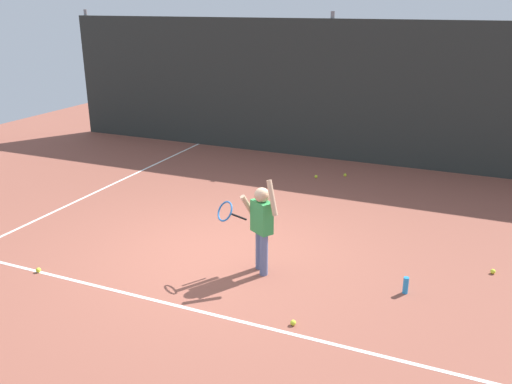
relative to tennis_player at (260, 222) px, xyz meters
name	(u,v)px	position (x,y,z in m)	size (l,w,h in m)	color
ground_plane	(218,253)	(-0.79, 0.29, -0.73)	(20.00, 20.00, 0.00)	brown
court_line_baseline	(162,302)	(-0.79, -1.21, -0.72)	(9.00, 0.05, 0.00)	white
court_line_sideline	(81,199)	(-4.17, 1.29, -0.72)	(0.05, 9.00, 0.00)	white
back_fence_windscreen	(329,91)	(-0.79, 5.81, 0.84)	(13.72, 0.08, 3.13)	#282D2B
fence_post_0	(92,73)	(-7.49, 5.87, 0.91)	(0.09, 0.09, 3.28)	slate
fence_post_1	(329,87)	(-0.79, 5.87, 0.91)	(0.09, 0.09, 3.28)	slate
tennis_player	(260,222)	(0.00, 0.00, 0.00)	(0.88, 0.54, 1.35)	slate
water_bottle	(406,285)	(1.91, 0.19, -0.62)	(0.07, 0.07, 0.22)	#268CD8
tennis_ball_0	(271,209)	(-0.70, 2.15, -0.69)	(0.07, 0.07, 0.07)	#CCE033
tennis_ball_1	(254,227)	(-0.66, 1.31, -0.69)	(0.07, 0.07, 0.07)	#CCE033
tennis_ball_2	(493,271)	(2.92, 1.19, -0.69)	(0.07, 0.07, 0.07)	#CCE033
tennis_ball_3	(316,177)	(-0.53, 4.24, -0.69)	(0.07, 0.07, 0.07)	#CCE033
tennis_ball_4	(345,175)	(0.00, 4.59, -0.69)	(0.07, 0.07, 0.07)	#CCE033
tennis_ball_5	(293,323)	(0.85, -1.05, -0.69)	(0.07, 0.07, 0.07)	#CCE033
tennis_ball_6	(38,270)	(-2.75, -1.22, -0.69)	(0.07, 0.07, 0.07)	#CCE033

